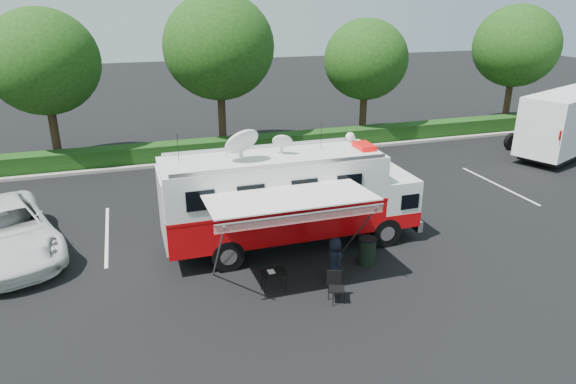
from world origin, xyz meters
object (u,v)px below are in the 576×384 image
Objects in this scene: white_suv at (9,255)px; trash_bin at (367,251)px; command_truck at (290,197)px; folding_table at (273,273)px.

trash_bin is (11.79, -4.39, 0.47)m from white_suv.
command_truck is at bearing -31.80° from white_suv.
trash_bin is at bearing 12.40° from folding_table.
white_suv is at bearing 147.85° from folding_table.
command_truck reaches higher than white_suv.
folding_table is at bearing -167.60° from trash_bin.
command_truck reaches higher than trash_bin.
folding_table is (8.23, -5.18, 0.64)m from white_suv.
folding_table is 0.87× the size of trash_bin.
trash_bin is (2.08, -2.08, -1.42)m from command_truck.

